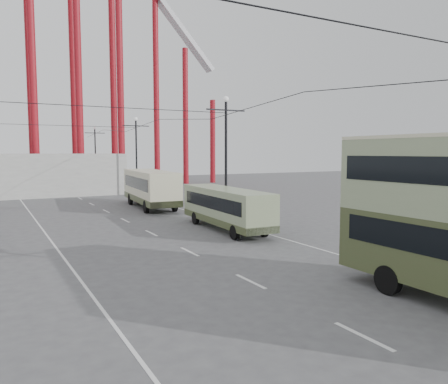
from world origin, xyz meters
TOP-DOWN VIEW (x-y plane):
  - ground at (0.00, 0.00)m, footprint 160.00×160.00m
  - road_markings at (-0.86, 19.70)m, footprint 12.52×120.00m
  - lamp_post_mid at (5.60, 18.00)m, footprint 3.20×0.44m
  - lamp_post_far at (5.60, 40.00)m, footprint 3.20×0.44m
  - lamp_post_distant at (5.60, 62.00)m, footprint 3.20×0.44m
  - roller_coaster at (-2.49, 56.89)m, footprint 52.95×5.00m
  - fairground_shed at (-6.00, 47.00)m, footprint 22.00×10.00m
  - single_decker_green at (3.82, 14.81)m, footprint 2.77×9.91m
  - single_decker_cream at (3.28, 28.45)m, footprint 3.82×11.34m
  - pedestrian at (2.80, 11.30)m, footprint 0.64×0.47m

SIDE VIEW (x-z plane):
  - ground at x=0.00m, z-range 0.00..0.00m
  - road_markings at x=-0.86m, z-range 0.00..0.01m
  - pedestrian at x=2.80m, z-range 0.00..1.63m
  - single_decker_green at x=3.82m, z-range 0.18..2.95m
  - single_decker_cream at x=3.28m, z-range 0.22..3.68m
  - fairground_shed at x=-6.00m, z-range 0.00..5.00m
  - lamp_post_mid at x=5.60m, z-range 0.02..9.34m
  - lamp_post_far at x=5.60m, z-range 0.02..9.34m
  - lamp_post_distant at x=5.60m, z-range 0.02..9.34m
  - roller_coaster at x=-2.49m, z-range -4.82..50.66m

